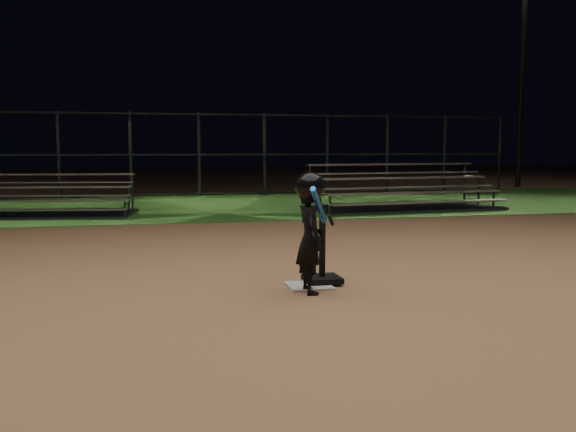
% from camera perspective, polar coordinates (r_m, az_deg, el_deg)
% --- Properties ---
extents(ground, '(80.00, 80.00, 0.00)m').
position_cam_1_polar(ground, '(6.83, 1.88, -6.30)').
color(ground, '#A27249').
rests_on(ground, ground).
extents(grass_strip, '(60.00, 8.00, 0.01)m').
position_cam_1_polar(grass_strip, '(16.61, -6.93, 1.02)').
color(grass_strip, '#2B611F').
rests_on(grass_strip, ground).
extents(home_plate, '(0.45, 0.45, 0.02)m').
position_cam_1_polar(home_plate, '(6.83, 1.88, -6.20)').
color(home_plate, beige).
rests_on(home_plate, ground).
extents(batting_tee, '(0.38, 0.38, 0.78)m').
position_cam_1_polar(batting_tee, '(6.96, 3.05, -4.67)').
color(batting_tee, black).
rests_on(batting_tee, home_plate).
extents(child_batter, '(0.42, 0.61, 1.23)m').
position_cam_1_polar(child_batter, '(6.44, 1.96, -1.17)').
color(child_batter, black).
rests_on(child_batter, ground).
extents(bleacher_left, '(3.84, 2.26, 0.89)m').
position_cam_1_polar(bleacher_left, '(14.74, -20.64, 0.72)').
color(bleacher_left, '#AEAEB3').
rests_on(bleacher_left, ground).
extents(bleacher_right, '(4.59, 2.57, 1.08)m').
position_cam_1_polar(bleacher_right, '(15.47, 10.18, 1.40)').
color(bleacher_right, silver).
rests_on(bleacher_right, ground).
extents(backstop_fence, '(20.08, 0.08, 2.50)m').
position_cam_1_polar(backstop_fence, '(19.53, -7.90, 5.42)').
color(backstop_fence, '#38383D').
rests_on(backstop_fence, ground).
extents(light_pole_right, '(0.90, 0.53, 8.30)m').
position_cam_1_polar(light_pole_right, '(25.64, 20.17, 13.54)').
color(light_pole_right, '#2D2D30').
rests_on(light_pole_right, ground).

